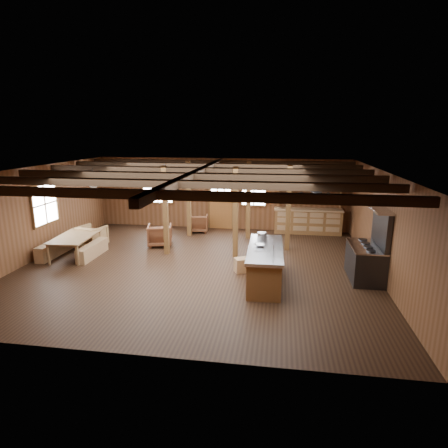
{
  "coord_description": "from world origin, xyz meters",
  "views": [
    {
      "loc": [
        2.31,
        -10.02,
        3.81
      ],
      "look_at": [
        0.75,
        0.33,
        1.21
      ],
      "focal_mm": 30.0,
      "sensor_mm": 36.0,
      "label": 1
    }
  ],
  "objects_px": {
    "armchair_b": "(198,223)",
    "armchair_c": "(92,236)",
    "dining_table": "(77,246)",
    "armchair_a": "(160,235)",
    "kitchen_island": "(265,265)",
    "commercial_range": "(368,256)"
  },
  "relations": [
    {
      "from": "armchair_b",
      "to": "armchair_c",
      "type": "distance_m",
      "value": 3.98
    },
    {
      "from": "armchair_b",
      "to": "armchair_c",
      "type": "relative_size",
      "value": 0.92
    },
    {
      "from": "armchair_b",
      "to": "dining_table",
      "type": "bearing_deg",
      "value": 39.49
    },
    {
      "from": "armchair_a",
      "to": "armchair_c",
      "type": "relative_size",
      "value": 0.99
    },
    {
      "from": "armchair_b",
      "to": "armchair_c",
      "type": "height_order",
      "value": "armchair_c"
    },
    {
      "from": "kitchen_island",
      "to": "dining_table",
      "type": "distance_m",
      "value": 6.03
    },
    {
      "from": "commercial_range",
      "to": "armchair_a",
      "type": "height_order",
      "value": "commercial_range"
    },
    {
      "from": "kitchen_island",
      "to": "dining_table",
      "type": "relative_size",
      "value": 1.33
    },
    {
      "from": "commercial_range",
      "to": "armchair_c",
      "type": "height_order",
      "value": "commercial_range"
    },
    {
      "from": "kitchen_island",
      "to": "armchair_b",
      "type": "height_order",
      "value": "kitchen_island"
    },
    {
      "from": "kitchen_island",
      "to": "armchair_c",
      "type": "height_order",
      "value": "kitchen_island"
    },
    {
      "from": "armchair_a",
      "to": "armchair_c",
      "type": "xyz_separation_m",
      "value": [
        -2.22,
        -0.49,
        0.0
      ]
    },
    {
      "from": "kitchen_island",
      "to": "armchair_a",
      "type": "bearing_deg",
      "value": 142.9
    },
    {
      "from": "dining_table",
      "to": "armchair_b",
      "type": "relative_size",
      "value": 2.5
    },
    {
      "from": "dining_table",
      "to": "armchair_c",
      "type": "height_order",
      "value": "armchair_c"
    },
    {
      "from": "commercial_range",
      "to": "armchair_b",
      "type": "bearing_deg",
      "value": 143.38
    },
    {
      "from": "kitchen_island",
      "to": "armchair_b",
      "type": "distance_m",
      "value": 5.46
    },
    {
      "from": "dining_table",
      "to": "armchair_a",
      "type": "bearing_deg",
      "value": -61.1
    },
    {
      "from": "armchair_a",
      "to": "armchair_b",
      "type": "bearing_deg",
      "value": -128.44
    },
    {
      "from": "kitchen_island",
      "to": "armchair_a",
      "type": "relative_size",
      "value": 3.1
    },
    {
      "from": "commercial_range",
      "to": "armchair_c",
      "type": "relative_size",
      "value": 2.38
    },
    {
      "from": "commercial_range",
      "to": "armchair_a",
      "type": "xyz_separation_m",
      "value": [
        -6.35,
        2.06,
        -0.26
      ]
    }
  ]
}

